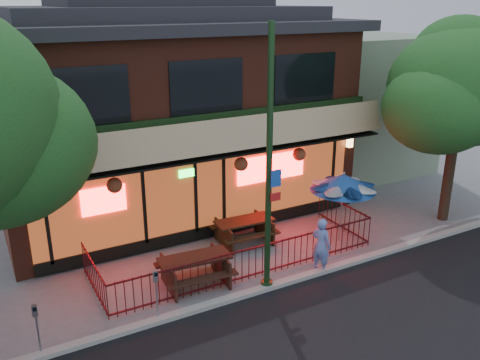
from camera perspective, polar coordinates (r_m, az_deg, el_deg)
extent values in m
plane|color=gray|center=(14.55, 2.16, -11.22)|extent=(80.00, 80.00, 0.00)
cube|color=#999993|center=(14.16, 3.23, -11.91)|extent=(80.00, 0.25, 0.12)
cube|color=#5E281B|center=(19.49, -8.70, 6.89)|extent=(12.00, 8.00, 6.50)
cube|color=#59230F|center=(16.38, -3.47, -1.21)|extent=(11.00, 0.06, 2.60)
cube|color=#FF0C0C|center=(17.21, 3.54, 1.41)|extent=(2.60, 0.04, 0.90)
cube|color=#FF0C0C|center=(15.15, -15.06, -2.22)|extent=(1.30, 0.04, 0.80)
cube|color=#D8B188|center=(15.38, -2.85, 4.86)|extent=(12.20, 1.33, 1.26)
cube|color=black|center=(14.38, -16.97, 8.93)|extent=(2.40, 0.06, 1.60)
cube|color=black|center=(15.51, -3.73, 10.44)|extent=(2.40, 0.06, 1.60)
cube|color=black|center=(17.33, 7.31, 11.28)|extent=(2.40, 0.06, 1.60)
cube|color=black|center=(16.90, -3.33, -5.69)|extent=(11.00, 0.12, 0.40)
cube|color=#FFC672|center=(18.93, 12.21, 4.11)|extent=(0.18, 0.18, 0.32)
cube|color=gray|center=(24.46, 11.26, 8.70)|extent=(6.00, 7.00, 6.00)
cube|color=#400D12|center=(14.25, 1.80, -7.58)|extent=(8.40, 0.04, 0.04)
cube|color=#400D12|center=(14.64, 1.76, -10.47)|extent=(8.40, 0.04, 0.04)
cube|color=#400D12|center=(14.00, -16.22, -8.93)|extent=(0.04, 2.60, 0.04)
cube|color=#400D12|center=(17.47, 11.56, -2.70)|extent=(0.04, 2.60, 0.04)
cylinder|color=#400D12|center=(14.46, 1.78, -9.17)|extent=(0.02, 0.02, 1.00)
cylinder|color=#173417|center=(12.79, 3.28, 1.56)|extent=(0.16, 0.16, 7.00)
cylinder|color=#173417|center=(14.21, 3.01, -11.59)|extent=(0.32, 0.32, 0.20)
cube|color=#194CB2|center=(12.83, 4.06, 0.18)|extent=(0.30, 0.02, 0.45)
cube|color=red|center=(13.00, 4.01, -1.89)|extent=(0.30, 0.02, 0.22)
cylinder|color=#312518|center=(19.04, 22.60, 2.15)|extent=(0.36, 0.36, 4.48)
ellipsoid|color=#174619|center=(18.51, 23.61, 9.60)|extent=(4.80, 4.80, 3.94)
ellipsoid|color=#174619|center=(18.79, 23.45, 12.79)|extent=(3.12, 3.12, 2.56)
cube|color=#341B13|center=(14.05, -8.03, -10.73)|extent=(0.18, 1.41, 0.80)
cube|color=#341B13|center=(14.47, -2.17, -9.58)|extent=(0.18, 1.41, 0.80)
cube|color=#341B13|center=(14.05, -5.10, -8.73)|extent=(2.02, 0.97, 0.07)
cube|color=#341B13|center=(13.72, -4.22, -11.02)|extent=(1.97, 0.46, 0.05)
cube|color=#341B13|center=(14.71, -5.84, -8.83)|extent=(1.97, 0.46, 0.05)
cube|color=#302011|center=(16.19, -1.84, -6.30)|extent=(0.13, 1.36, 0.77)
cube|color=#302011|center=(16.78, 2.74, -5.35)|extent=(0.13, 1.36, 0.77)
cube|color=#302011|center=(16.31, 0.50, -4.60)|extent=(1.92, 0.88, 0.06)
cube|color=#302011|center=(15.98, 1.41, -6.38)|extent=(1.89, 0.39, 0.05)
cube|color=#302011|center=(16.91, -0.37, -4.85)|extent=(1.89, 0.39, 0.05)
cylinder|color=gray|center=(16.64, 11.29, -3.30)|extent=(0.05, 0.05, 2.18)
cone|color=navy|center=(16.31, 11.51, -0.25)|extent=(2.08, 2.08, 0.54)
sphere|color=gray|center=(16.21, 11.58, 0.74)|extent=(0.10, 0.10, 0.10)
imported|color=#647FC8|center=(14.84, 9.09, -7.21)|extent=(0.59, 0.70, 1.64)
cylinder|color=#9D9FA5|center=(12.83, -9.31, -13.20)|extent=(0.05, 0.05, 1.12)
cube|color=#9D9FA5|center=(12.48, -9.48, -10.57)|extent=(0.15, 0.14, 0.28)
cube|color=black|center=(12.40, -9.41, -10.44)|extent=(0.08, 0.03, 0.10)
cylinder|color=gray|center=(12.42, -21.68, -15.91)|extent=(0.05, 0.05, 1.04)
cube|color=gray|center=(12.08, -22.06, -13.43)|extent=(0.12, 0.11, 0.27)
cube|color=black|center=(12.00, -22.06, -13.32)|extent=(0.08, 0.01, 0.09)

